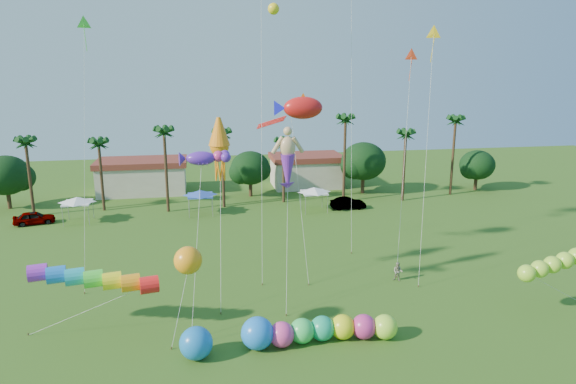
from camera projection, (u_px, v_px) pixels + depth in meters
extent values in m
cylinder|color=#3A2819|center=(30.00, 179.00, 61.33)|extent=(0.36, 0.36, 9.00)
cylinder|color=#3A2819|center=(101.00, 177.00, 63.73)|extent=(0.36, 0.36, 8.50)
cylinder|color=#3A2819|center=(166.00, 172.00, 63.02)|extent=(0.36, 0.36, 10.00)
cylinder|color=#3A2819|center=(223.00, 171.00, 65.24)|extent=(0.36, 0.36, 9.50)
cylinder|color=#3A2819|center=(284.00, 173.00, 67.75)|extent=(0.36, 0.36, 8.00)
cylinder|color=#3A2819|center=(344.00, 161.00, 67.82)|extent=(0.36, 0.36, 11.00)
cylinder|color=#3A2819|center=(404.00, 168.00, 68.48)|extent=(0.36, 0.36, 9.00)
cylinder|color=#3A2819|center=(453.00, 158.00, 71.59)|extent=(0.36, 0.36, 10.50)
sphere|color=#113814|center=(6.00, 175.00, 64.51)|extent=(5.88, 5.88, 5.88)
sphere|color=#113814|center=(250.00, 168.00, 70.88)|extent=(5.46, 5.46, 5.46)
sphere|color=#113814|center=(364.00, 161.00, 72.53)|extent=(6.30, 6.30, 6.30)
sphere|color=#113814|center=(477.00, 165.00, 74.73)|extent=(5.04, 5.04, 5.04)
cube|color=beige|center=(143.00, 179.00, 73.55)|extent=(12.00, 7.00, 4.00)
cube|color=beige|center=(306.00, 173.00, 77.69)|extent=(10.00, 7.00, 4.00)
pyramid|color=white|center=(77.00, 200.00, 58.95)|extent=(3.00, 3.00, 0.60)
pyramid|color=blue|center=(200.00, 192.00, 62.32)|extent=(3.00, 3.00, 0.60)
pyramid|color=white|center=(314.00, 190.00, 63.78)|extent=(3.00, 3.00, 0.60)
imported|color=#4C4C54|center=(34.00, 218.00, 58.80)|extent=(4.71, 2.73, 1.51)
imported|color=#4C4C54|center=(348.00, 203.00, 65.22)|extent=(4.47, 1.64, 1.46)
imported|color=gray|center=(398.00, 272.00, 43.11)|extent=(1.01, 0.95, 1.64)
sphere|color=#E53C94|center=(282.00, 334.00, 32.94)|extent=(1.66, 1.66, 1.66)
sphere|color=#30CF57|center=(302.00, 331.00, 33.39)|extent=(1.66, 1.66, 1.66)
sphere|color=#17A777|center=(322.00, 328.00, 33.73)|extent=(1.66, 1.66, 1.66)
sphere|color=yellow|center=(343.00, 327.00, 33.90)|extent=(1.66, 1.66, 1.66)
sphere|color=#C12D80|center=(364.00, 327.00, 33.94)|extent=(1.66, 1.66, 1.66)
sphere|color=#AFF837|center=(385.00, 327.00, 33.91)|extent=(1.66, 1.66, 1.66)
sphere|color=blue|center=(257.00, 333.00, 32.64)|extent=(2.15, 2.15, 2.12)
sphere|color=blue|center=(196.00, 343.00, 31.52)|extent=(2.07, 2.07, 2.07)
cylinder|color=red|center=(116.00, 287.00, 33.79)|extent=(8.52, 1.24, 1.15)
cylinder|color=silver|center=(88.00, 310.00, 34.32)|extent=(8.20, 0.99, 3.46)
cylinder|color=brown|center=(28.00, 334.00, 34.46)|extent=(0.08, 0.08, 0.16)
ellipsoid|color=#9DE132|center=(527.00, 273.00, 36.53)|extent=(6.84, 3.30, 1.48)
cylinder|color=silver|center=(554.00, 288.00, 38.00)|extent=(5.68, 1.28, 3.27)
sphere|color=orange|center=(188.00, 260.00, 32.28)|extent=(1.89, 1.89, 1.78)
cylinder|color=silver|center=(180.00, 305.00, 32.52)|extent=(1.33, 0.70, 5.71)
cylinder|color=brown|center=(171.00, 348.00, 32.74)|extent=(0.08, 0.08, 0.16)
cylinder|color=silver|center=(287.00, 238.00, 37.68)|extent=(0.78, 3.60, 10.67)
cylinder|color=brown|center=(286.00, 315.00, 37.15)|extent=(0.08, 0.08, 0.16)
ellipsoid|color=red|center=(303.00, 108.00, 43.73)|extent=(5.36, 3.49, 2.12)
cylinder|color=silver|center=(306.00, 195.00, 43.06)|extent=(0.45, 4.85, 14.18)
cylinder|color=brown|center=(309.00, 284.00, 42.38)|extent=(0.08, 0.08, 0.16)
cylinder|color=silver|center=(262.00, 130.00, 42.11)|extent=(0.91, 5.35, 25.07)
cylinder|color=brown|center=(262.00, 284.00, 42.42)|extent=(0.08, 0.08, 0.16)
cone|color=orange|center=(219.00, 147.00, 39.10)|extent=(1.98, 1.98, 4.66)
cylinder|color=silver|center=(220.00, 229.00, 38.26)|extent=(0.51, 4.57, 11.66)
cylinder|color=brown|center=(221.00, 313.00, 37.40)|extent=(0.08, 0.08, 0.16)
ellipsoid|color=#5622AC|center=(201.00, 158.00, 35.16)|extent=(3.81, 2.52, 1.37)
cylinder|color=silver|center=(196.00, 247.00, 34.52)|extent=(1.18, 3.98, 11.47)
cylinder|color=brown|center=(191.00, 339.00, 33.86)|extent=(0.08, 0.08, 0.16)
cone|color=red|center=(411.00, 56.00, 42.96)|extent=(1.28, 0.42, 1.25)
cylinder|color=silver|center=(404.00, 168.00, 43.47)|extent=(1.65, 3.22, 18.49)
cylinder|color=brown|center=(397.00, 277.00, 43.97)|extent=(0.08, 0.08, 0.16)
cone|color=yellow|center=(434.00, 33.00, 40.70)|extent=(1.37, 0.58, 1.35)
cylinder|color=silver|center=(426.00, 162.00, 41.39)|extent=(1.50, 3.30, 20.16)
cylinder|color=brown|center=(418.00, 286.00, 42.06)|extent=(0.08, 0.08, 0.16)
cone|color=#43E736|center=(84.00, 24.00, 39.51)|extent=(1.24, 0.72, 1.24)
cylinder|color=silver|center=(84.00, 161.00, 40.15)|extent=(1.13, 3.62, 20.81)
cylinder|color=brown|center=(85.00, 293.00, 40.77)|extent=(0.08, 0.08, 0.16)
cylinder|color=silver|center=(351.00, 97.00, 47.64)|extent=(0.08, 3.13, 29.72)
cylinder|color=brown|center=(351.00, 253.00, 49.63)|extent=(0.08, 0.08, 0.16)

